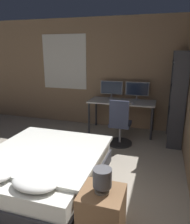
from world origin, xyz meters
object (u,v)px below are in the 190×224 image
object	(u,v)px
desk	(122,105)
monitor_left	(111,88)
monitor_right	(137,90)
keyboard	(120,103)
nightstand	(102,214)
bed	(44,168)
office_chair	(120,127)
computer_mouse	(133,103)
bedside_lamp	(102,178)
bookshelf	(178,95)

from	to	relation	value
desk	monitor_left	xyz separation A→B (m)	(-0.31, 0.24, 0.34)
monitor_right	keyboard	distance (m)	0.61
nightstand	monitor_left	distance (m)	3.53
bed	monitor_left	bearing A→B (deg)	81.87
bed	office_chair	xyz separation A→B (m)	(0.81, 1.69, 0.14)
monitor_left	monitor_right	distance (m)	0.63
monitor_right	computer_mouse	xyz separation A→B (m)	(-0.03, -0.47, -0.23)
monitor_left	computer_mouse	size ratio (longest dim) A/B	7.88
bed	keyboard	distance (m)	2.38
monitor_left	bedside_lamp	bearing A→B (deg)	-78.25
bedside_lamp	computer_mouse	distance (m)	2.91
computer_mouse	office_chair	distance (m)	0.69
computer_mouse	office_chair	size ratio (longest dim) A/B	0.07
computer_mouse	desk	bearing A→B (deg)	140.09
monitor_left	computer_mouse	world-z (taller)	monitor_left
bedside_lamp	office_chair	size ratio (longest dim) A/B	0.26
desk	office_chair	size ratio (longest dim) A/B	1.57
keyboard	desk	bearing A→B (deg)	90.00
bed	bookshelf	world-z (taller)	bookshelf
bedside_lamp	monitor_right	xyz separation A→B (m)	(-0.08, 3.38, 0.32)
monitor_right	bookshelf	world-z (taller)	bookshelf
nightstand	computer_mouse	world-z (taller)	computer_mouse
nightstand	bookshelf	world-z (taller)	bookshelf
bedside_lamp	keyboard	size ratio (longest dim) A/B	0.67
computer_mouse	bookshelf	bearing A→B (deg)	-5.97
nightstand	monitor_left	size ratio (longest dim) A/B	1.00
bedside_lamp	office_chair	world-z (taller)	office_chair
bedside_lamp	bookshelf	world-z (taller)	bookshelf
keyboard	office_chair	xyz separation A→B (m)	(0.11, -0.53, -0.40)
bed	monitor_right	xyz separation A→B (m)	(1.01, 2.69, 0.78)
monitor_left	monitor_right	bearing A→B (deg)	0.00
bed	bedside_lamp	bearing A→B (deg)	-32.49
office_chair	nightstand	bearing A→B (deg)	-83.26
desk	computer_mouse	distance (m)	0.38
bedside_lamp	monitor_left	size ratio (longest dim) A/B	0.46
desk	monitor_left	bearing A→B (deg)	142.80
keyboard	monitor_left	bearing A→B (deg)	123.56
monitor_left	monitor_right	world-z (taller)	same
bedside_lamp	monitor_right	distance (m)	3.39
monitor_left	keyboard	size ratio (longest dim) A/B	1.45
monitor_left	monitor_right	size ratio (longest dim) A/B	1.00
monitor_right	keyboard	world-z (taller)	monitor_right
desk	monitor_left	world-z (taller)	monitor_left
monitor_right	bed	bearing A→B (deg)	-110.61
bedside_lamp	office_chair	distance (m)	2.42
desk	nightstand	bearing A→B (deg)	-82.93
bed	nightstand	distance (m)	1.29
nightstand	bookshelf	distance (m)	3.03
monitor_right	keyboard	bearing A→B (deg)	-123.56
computer_mouse	bookshelf	world-z (taller)	bookshelf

